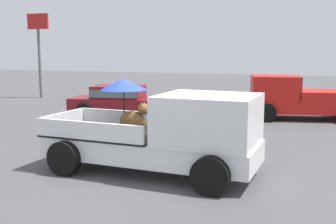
# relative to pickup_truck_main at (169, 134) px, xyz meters

# --- Properties ---
(ground_plane) EXTENTS (80.00, 80.00, 0.00)m
(ground_plane) POSITION_rel_pickup_truck_main_xyz_m (-0.46, 0.01, -0.96)
(ground_plane) COLOR #4C4C4F
(pickup_truck_main) EXTENTS (5.15, 2.49, 2.17)m
(pickup_truck_main) POSITION_rel_pickup_truck_main_xyz_m (0.00, 0.00, 0.00)
(pickup_truck_main) COLOR black
(pickup_truck_main) RESTS_ON ground
(pickup_truck_red) EXTENTS (5.06, 2.90, 1.80)m
(pickup_truck_red) POSITION_rel_pickup_truck_main_xyz_m (2.62, 9.04, -0.09)
(pickup_truck_red) COLOR black
(pickup_truck_red) RESTS_ON ground
(parked_sedan_near) EXTENTS (4.51, 2.44, 1.33)m
(parked_sedan_near) POSITION_rel_pickup_truck_main_xyz_m (-4.75, 7.31, -0.22)
(parked_sedan_near) COLOR black
(parked_sedan_near) RESTS_ON ground
(motel_sign) EXTENTS (1.40, 0.16, 4.98)m
(motel_sign) POSITION_rel_pickup_truck_main_xyz_m (-12.31, 12.06, 2.55)
(motel_sign) COLOR #59595B
(motel_sign) RESTS_ON ground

